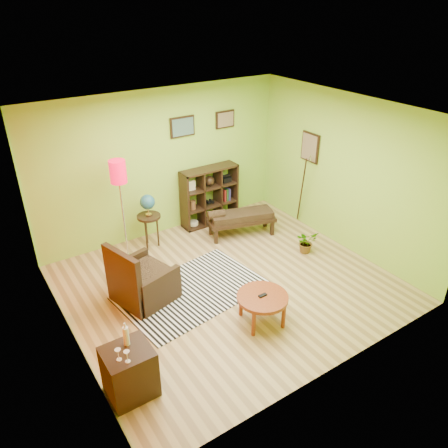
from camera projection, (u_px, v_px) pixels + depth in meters
ground at (229, 284)px, 7.21m from camera, size 5.00×5.00×0.00m
room_shell at (223, 184)px, 6.32m from camera, size 5.04×4.54×2.82m
zebra_rug at (192, 291)px, 7.03m from camera, size 2.43×1.72×0.01m
coffee_table at (262, 299)px, 6.22m from camera, size 0.74×0.74×0.47m
armchair at (141, 283)px, 6.71m from camera, size 1.01×1.00×1.01m
side_cabinet at (129, 372)px, 5.12m from camera, size 0.55×0.50×0.97m
floor_lamp at (119, 181)px, 7.16m from camera, size 0.28×0.28×1.87m
globe_table at (148, 208)px, 7.90m from camera, size 0.43×0.43×1.06m
cube_shelf at (210, 196)px, 8.86m from camera, size 1.20×0.35×1.20m
bench at (240, 217)px, 8.48m from camera, size 1.38×0.82×0.60m
potted_plant at (306, 244)px, 8.02m from camera, size 0.41×0.45×0.33m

